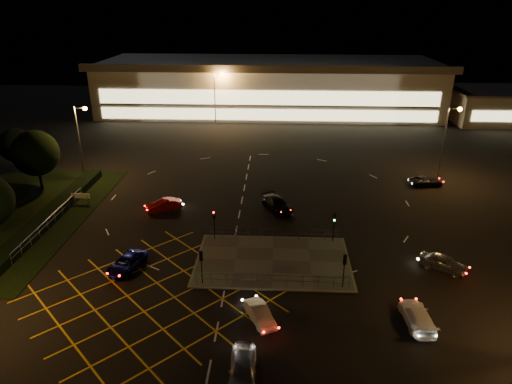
{
  "coord_description": "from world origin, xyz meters",
  "views": [
    {
      "loc": [
        2.29,
        -38.87,
        22.67
      ],
      "look_at": [
        -0.17,
        9.91,
        2.0
      ],
      "focal_mm": 32.0,
      "sensor_mm": 36.0,
      "label": 1
    }
  ],
  "objects_px": {
    "car_near_silver": "(243,368)",
    "car_east_grey": "(426,181)",
    "signal_se": "(344,264)",
    "signal_nw": "(214,219)",
    "car_far_dkgrey": "(277,204)",
    "signal_sw": "(201,260)",
    "car_queue_white": "(260,314)",
    "car_right_silver": "(443,263)",
    "signal_ne": "(334,221)",
    "car_circ_red": "(164,205)",
    "car_left_blue": "(127,263)",
    "car_approach_white": "(417,316)"
  },
  "relations": [
    {
      "from": "signal_ne",
      "to": "car_queue_white",
      "type": "height_order",
      "value": "signal_ne"
    },
    {
      "from": "car_queue_white",
      "to": "car_left_blue",
      "type": "distance_m",
      "value": 14.04
    },
    {
      "from": "car_circ_red",
      "to": "car_east_grey",
      "type": "distance_m",
      "value": 33.97
    },
    {
      "from": "car_queue_white",
      "to": "car_circ_red",
      "type": "bearing_deg",
      "value": 96.06
    },
    {
      "from": "car_circ_red",
      "to": "car_queue_white",
      "type": "bearing_deg",
      "value": 4.82
    },
    {
      "from": "car_near_silver",
      "to": "car_circ_red",
      "type": "distance_m",
      "value": 27.32
    },
    {
      "from": "car_right_silver",
      "to": "car_approach_white",
      "type": "relative_size",
      "value": 0.9
    },
    {
      "from": "signal_sw",
      "to": "car_right_silver",
      "type": "height_order",
      "value": "signal_sw"
    },
    {
      "from": "car_far_dkgrey",
      "to": "signal_sw",
      "type": "bearing_deg",
      "value": -141.16
    },
    {
      "from": "car_queue_white",
      "to": "car_east_grey",
      "type": "relative_size",
      "value": 0.84
    },
    {
      "from": "car_left_blue",
      "to": "car_approach_white",
      "type": "height_order",
      "value": "car_approach_white"
    },
    {
      "from": "signal_nw",
      "to": "car_left_blue",
      "type": "distance_m",
      "value": 9.53
    },
    {
      "from": "signal_ne",
      "to": "car_far_dkgrey",
      "type": "height_order",
      "value": "signal_ne"
    },
    {
      "from": "signal_nw",
      "to": "car_queue_white",
      "type": "height_order",
      "value": "signal_nw"
    },
    {
      "from": "car_near_silver",
      "to": "car_left_blue",
      "type": "height_order",
      "value": "car_near_silver"
    },
    {
      "from": "car_left_blue",
      "to": "car_approach_white",
      "type": "bearing_deg",
      "value": -0.18
    },
    {
      "from": "signal_sw",
      "to": "car_far_dkgrey",
      "type": "distance_m",
      "value": 16.67
    },
    {
      "from": "signal_ne",
      "to": "car_far_dkgrey",
      "type": "distance_m",
      "value": 9.46
    },
    {
      "from": "signal_se",
      "to": "signal_nw",
      "type": "bearing_deg",
      "value": -33.65
    },
    {
      "from": "car_near_silver",
      "to": "car_far_dkgrey",
      "type": "relative_size",
      "value": 0.86
    },
    {
      "from": "signal_nw",
      "to": "car_far_dkgrey",
      "type": "relative_size",
      "value": 0.62
    },
    {
      "from": "car_far_dkgrey",
      "to": "car_approach_white",
      "type": "height_order",
      "value": "car_far_dkgrey"
    },
    {
      "from": "signal_ne",
      "to": "car_near_silver",
      "type": "relative_size",
      "value": 0.71
    },
    {
      "from": "signal_se",
      "to": "car_circ_red",
      "type": "height_order",
      "value": "signal_se"
    },
    {
      "from": "signal_nw",
      "to": "car_approach_white",
      "type": "xyz_separation_m",
      "value": [
        17.03,
        -12.33,
        -1.7
      ]
    },
    {
      "from": "car_east_grey",
      "to": "car_left_blue",
      "type": "bearing_deg",
      "value": 115.14
    },
    {
      "from": "car_near_silver",
      "to": "signal_nw",
      "type": "bearing_deg",
      "value": 101.5
    },
    {
      "from": "car_right_silver",
      "to": "car_far_dkgrey",
      "type": "bearing_deg",
      "value": 85.22
    },
    {
      "from": "car_circ_red",
      "to": "car_east_grey",
      "type": "relative_size",
      "value": 0.91
    },
    {
      "from": "car_east_grey",
      "to": "signal_ne",
      "type": "bearing_deg",
      "value": 130.68
    },
    {
      "from": "signal_sw",
      "to": "signal_se",
      "type": "height_order",
      "value": "same"
    },
    {
      "from": "car_queue_white",
      "to": "car_right_silver",
      "type": "bearing_deg",
      "value": 0.29
    },
    {
      "from": "car_near_silver",
      "to": "car_east_grey",
      "type": "distance_m",
      "value": 40.53
    },
    {
      "from": "car_right_silver",
      "to": "signal_sw",
      "type": "bearing_deg",
      "value": 132.49
    },
    {
      "from": "car_right_silver",
      "to": "car_circ_red",
      "type": "relative_size",
      "value": 1.03
    },
    {
      "from": "car_right_silver",
      "to": "car_approach_white",
      "type": "distance_m",
      "value": 8.91
    },
    {
      "from": "signal_ne",
      "to": "car_near_silver",
      "type": "height_order",
      "value": "signal_ne"
    },
    {
      "from": "signal_ne",
      "to": "car_approach_white",
      "type": "xyz_separation_m",
      "value": [
        5.03,
        -12.33,
        -1.7
      ]
    },
    {
      "from": "signal_nw",
      "to": "car_near_silver",
      "type": "xyz_separation_m",
      "value": [
        4.29,
        -18.33,
        -1.62
      ]
    },
    {
      "from": "signal_nw",
      "to": "car_near_silver",
      "type": "relative_size",
      "value": 0.71
    },
    {
      "from": "signal_ne",
      "to": "car_circ_red",
      "type": "relative_size",
      "value": 0.78
    },
    {
      "from": "signal_nw",
      "to": "car_right_silver",
      "type": "height_order",
      "value": "signal_nw"
    },
    {
      "from": "signal_se",
      "to": "car_circ_red",
      "type": "relative_size",
      "value": 0.78
    },
    {
      "from": "car_queue_white",
      "to": "signal_sw",
      "type": "bearing_deg",
      "value": 112.41
    },
    {
      "from": "car_right_silver",
      "to": "car_approach_white",
      "type": "bearing_deg",
      "value": -176.24
    },
    {
      "from": "car_right_silver",
      "to": "car_approach_white",
      "type": "height_order",
      "value": "car_right_silver"
    },
    {
      "from": "signal_se",
      "to": "signal_nw",
      "type": "height_order",
      "value": "same"
    },
    {
      "from": "signal_sw",
      "to": "car_near_silver",
      "type": "bearing_deg",
      "value": 112.51
    },
    {
      "from": "signal_ne",
      "to": "car_far_dkgrey",
      "type": "xyz_separation_m",
      "value": [
        -5.71,
        7.37,
        -1.63
      ]
    },
    {
      "from": "signal_se",
      "to": "signal_nw",
      "type": "distance_m",
      "value": 14.41
    }
  ]
}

